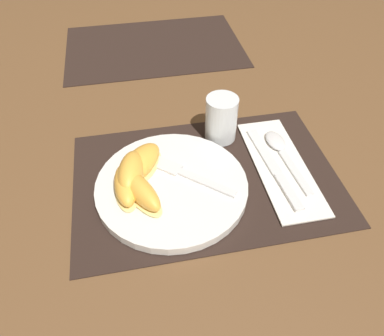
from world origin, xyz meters
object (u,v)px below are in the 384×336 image
(plate, at_px, (172,187))
(citrus_wedge_3, at_px, (140,190))
(citrus_wedge_0, at_px, (139,164))
(juice_glass, at_px, (221,121))
(spoon, at_px, (281,149))
(citrus_wedge_1, at_px, (131,172))
(knife, at_px, (275,169))
(fork, at_px, (183,173))
(citrus_wedge_2, at_px, (126,186))

(plate, xyz_separation_m, citrus_wedge_3, (-0.06, -0.02, 0.02))
(plate, bearing_deg, citrus_wedge_0, 140.10)
(citrus_wedge_0, bearing_deg, juice_glass, 25.61)
(spoon, xyz_separation_m, citrus_wedge_0, (-0.27, -0.01, 0.02))
(citrus_wedge_0, relative_size, citrus_wedge_1, 1.17)
(knife, xyz_separation_m, spoon, (0.03, 0.05, 0.00))
(juice_glass, relative_size, spoon, 0.52)
(plate, distance_m, fork, 0.03)
(plate, height_order, knife, plate)
(juice_glass, relative_size, knife, 0.43)
(juice_glass, relative_size, citrus_wedge_2, 0.92)
(citrus_wedge_1, xyz_separation_m, citrus_wedge_3, (0.01, -0.04, -0.00))
(knife, height_order, citrus_wedge_2, citrus_wedge_2)
(spoon, relative_size, citrus_wedge_3, 1.45)
(spoon, bearing_deg, plate, -165.60)
(knife, height_order, spoon, spoon)
(plate, xyz_separation_m, spoon, (0.22, 0.06, -0.00))
(citrus_wedge_0, bearing_deg, spoon, 3.07)
(citrus_wedge_2, bearing_deg, knife, 2.59)
(knife, distance_m, citrus_wedge_1, 0.26)
(citrus_wedge_0, height_order, citrus_wedge_2, citrus_wedge_0)
(plate, xyz_separation_m, citrus_wedge_1, (-0.07, 0.02, 0.03))
(juice_glass, height_order, citrus_wedge_3, juice_glass)
(citrus_wedge_1, distance_m, citrus_wedge_3, 0.04)
(citrus_wedge_2, relative_size, citrus_wedge_3, 0.82)
(citrus_wedge_1, bearing_deg, citrus_wedge_3, -75.90)
(citrus_wedge_0, relative_size, citrus_wedge_2, 1.25)
(juice_glass, bearing_deg, spoon, -32.64)
(plate, distance_m, knife, 0.19)
(citrus_wedge_2, distance_m, citrus_wedge_3, 0.03)
(plate, height_order, fork, fork)
(juice_glass, distance_m, knife, 0.14)
(fork, bearing_deg, juice_glass, 47.48)
(plate, relative_size, spoon, 1.52)
(spoon, bearing_deg, citrus_wedge_2, -168.63)
(plate, bearing_deg, citrus_wedge_2, -177.66)
(citrus_wedge_1, xyz_separation_m, citrus_wedge_2, (-0.01, -0.02, -0.01))
(citrus_wedge_1, bearing_deg, fork, -1.14)
(plate, xyz_separation_m, citrus_wedge_2, (-0.08, -0.00, 0.02))
(citrus_wedge_3, bearing_deg, fork, 26.43)
(citrus_wedge_0, height_order, citrus_wedge_3, citrus_wedge_3)
(fork, distance_m, citrus_wedge_3, 0.09)
(citrus_wedge_3, bearing_deg, plate, 19.39)
(knife, height_order, citrus_wedge_3, citrus_wedge_3)
(juice_glass, distance_m, citrus_wedge_0, 0.19)
(citrus_wedge_3, bearing_deg, juice_glass, 39.40)
(juice_glass, relative_size, citrus_wedge_0, 0.74)
(plate, xyz_separation_m, juice_glass, (0.12, 0.12, 0.03))
(plate, distance_m, citrus_wedge_0, 0.07)
(juice_glass, distance_m, spoon, 0.13)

